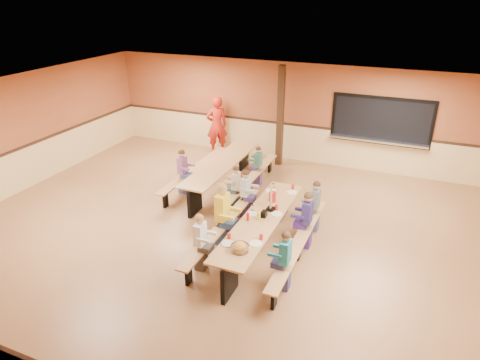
% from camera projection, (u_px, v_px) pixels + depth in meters
% --- Properties ---
extents(ground, '(12.00, 12.00, 0.00)m').
position_uv_depth(ground, '(225.00, 235.00, 9.45)').
color(ground, brown).
rests_on(ground, ground).
extents(room_envelope, '(12.04, 10.04, 3.02)m').
position_uv_depth(room_envelope, '(225.00, 207.00, 9.16)').
color(room_envelope, '#98502C').
rests_on(room_envelope, ground).
extents(kitchen_pass_through, '(2.78, 0.28, 1.38)m').
position_uv_depth(kitchen_pass_through, '(381.00, 123.00, 12.08)').
color(kitchen_pass_through, black).
rests_on(kitchen_pass_through, ground).
extents(structural_post, '(0.18, 0.18, 3.00)m').
position_uv_depth(structural_post, '(280.00, 117.00, 12.59)').
color(structural_post, black).
rests_on(structural_post, ground).
extents(cafeteria_table_main, '(1.91, 3.70, 0.74)m').
position_uv_depth(cafeteria_table_main, '(261.00, 228.00, 8.69)').
color(cafeteria_table_main, '#AD7A44').
rests_on(cafeteria_table_main, ground).
extents(cafeteria_table_second, '(1.91, 3.70, 0.74)m').
position_uv_depth(cafeteria_table_second, '(222.00, 170.00, 11.44)').
color(cafeteria_table_second, '#AD7A44').
rests_on(cafeteria_table_second, ground).
extents(seated_child_white_left, '(0.35, 0.29, 1.18)m').
position_uv_depth(seated_child_white_left, '(200.00, 243.00, 8.08)').
color(seated_child_white_left, white).
rests_on(seated_child_white_left, ground).
extents(seated_adult_yellow, '(0.45, 0.37, 1.38)m').
position_uv_depth(seated_adult_yellow, '(222.00, 215.00, 8.86)').
color(seated_adult_yellow, yellow).
rests_on(seated_adult_yellow, ground).
extents(seated_child_grey_left, '(0.35, 0.29, 1.17)m').
position_uv_depth(seated_child_grey_left, '(246.00, 194.00, 9.98)').
color(seated_child_grey_left, '#B7B7B7').
rests_on(seated_child_grey_left, ground).
extents(seated_child_teal_right, '(0.35, 0.29, 1.17)m').
position_uv_depth(seated_child_teal_right, '(285.00, 261.00, 7.54)').
color(seated_child_teal_right, teal).
rests_on(seated_child_teal_right, ground).
extents(seated_child_navy_right, '(0.38, 0.31, 1.24)m').
position_uv_depth(seated_child_navy_right, '(307.00, 221.00, 8.78)').
color(seated_child_navy_right, '#271E52').
rests_on(seated_child_navy_right, ground).
extents(seated_child_char_right, '(0.36, 0.29, 1.18)m').
position_uv_depth(seated_child_char_right, '(315.00, 207.00, 9.40)').
color(seated_child_char_right, '#565D61').
rests_on(seated_child_char_right, ground).
extents(seated_child_purple_sec, '(0.36, 0.29, 1.19)m').
position_uv_depth(seated_child_purple_sec, '(183.00, 172.00, 11.15)').
color(seated_child_purple_sec, '#7F4D7B').
rests_on(seated_child_purple_sec, ground).
extents(seated_child_green_sec, '(0.32, 0.26, 1.10)m').
position_uv_depth(seated_child_green_sec, '(258.00, 166.00, 11.60)').
color(seated_child_green_sec, '#316450').
rests_on(seated_child_green_sec, ground).
extents(seated_child_tan_sec, '(0.32, 0.26, 1.11)m').
position_uv_depth(seated_child_tan_sec, '(236.00, 188.00, 10.32)').
color(seated_child_tan_sec, beige).
rests_on(seated_child_tan_sec, ground).
extents(standing_woman, '(0.81, 0.79, 1.88)m').
position_uv_depth(standing_woman, '(217.00, 125.00, 13.71)').
color(standing_woman, red).
rests_on(standing_woman, ground).
extents(punch_pitcher, '(0.16, 0.16, 0.22)m').
position_uv_depth(punch_pitcher, '(272.00, 197.00, 9.26)').
color(punch_pitcher, '#B21B17').
rests_on(punch_pitcher, cafeteria_table_main).
extents(chip_bowl, '(0.32, 0.32, 0.15)m').
position_uv_depth(chip_bowl, '(240.00, 247.00, 7.53)').
color(chip_bowl, '#FFA228').
rests_on(chip_bowl, cafeteria_table_main).
extents(napkin_dispenser, '(0.10, 0.14, 0.13)m').
position_uv_depth(napkin_dispenser, '(264.00, 214.00, 8.65)').
color(napkin_dispenser, black).
rests_on(napkin_dispenser, cafeteria_table_main).
extents(condiment_mustard, '(0.06, 0.06, 0.17)m').
position_uv_depth(condiment_mustard, '(259.00, 216.00, 8.53)').
color(condiment_mustard, yellow).
rests_on(condiment_mustard, cafeteria_table_main).
extents(condiment_ketchup, '(0.06, 0.06, 0.17)m').
position_uv_depth(condiment_ketchup, '(248.00, 217.00, 8.51)').
color(condiment_ketchup, '#B2140F').
rests_on(condiment_ketchup, cafeteria_table_main).
extents(table_paddle, '(0.16, 0.16, 0.56)m').
position_uv_depth(table_paddle, '(271.00, 204.00, 8.87)').
color(table_paddle, black).
rests_on(table_paddle, cafeteria_table_main).
extents(place_settings, '(0.65, 3.30, 0.11)m').
position_uv_depth(place_settings, '(261.00, 216.00, 8.58)').
color(place_settings, beige).
rests_on(place_settings, cafeteria_table_main).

